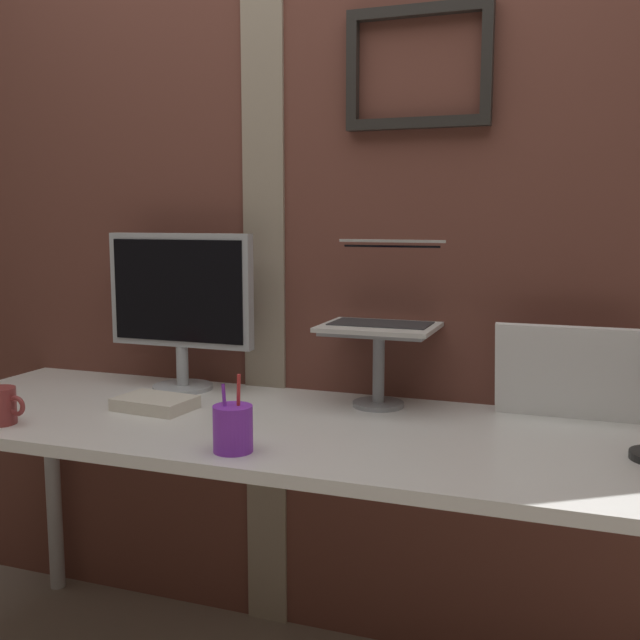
{
  "coord_description": "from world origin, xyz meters",
  "views": [
    {
      "loc": [
        0.72,
        -1.71,
        1.27
      ],
      "look_at": [
        0.06,
        0.08,
        1.01
      ],
      "focal_mm": 41.98,
      "sensor_mm": 36.0,
      "label": 1
    }
  ],
  "objects": [
    {
      "name": "brick_wall_back",
      "position": [
        -0.0,
        0.4,
        1.16
      ],
      "size": [
        3.34,
        0.16,
        2.33
      ],
      "color": "brown",
      "rests_on": "ground_plane"
    },
    {
      "name": "laptop_stand",
      "position": [
        0.18,
        0.22,
        0.9
      ],
      "size": [
        0.28,
        0.22,
        0.21
      ],
      "color": "gray",
      "rests_on": "desk"
    },
    {
      "name": "pen_cup",
      "position": [
        -0.01,
        -0.28,
        0.81
      ],
      "size": [
        0.09,
        0.09,
        0.17
      ],
      "color": "purple",
      "rests_on": "desk"
    },
    {
      "name": "laptop",
      "position": [
        0.18,
        0.29,
        1.04
      ],
      "size": [
        0.31,
        0.31,
        0.24
      ],
      "color": "silver",
      "rests_on": "laptop_stand"
    },
    {
      "name": "whiteboard_panel",
      "position": [
        0.67,
        0.24,
        0.88
      ],
      "size": [
        0.36,
        0.07,
        0.25
      ],
      "primitive_type": "cube",
      "rotation": [
        0.22,
        0.0,
        0.0
      ],
      "color": "white",
      "rests_on": "desk"
    },
    {
      "name": "monitor",
      "position": [
        -0.42,
        0.21,
        1.03
      ],
      "size": [
        0.46,
        0.18,
        0.47
      ],
      "color": "#ADB2B7",
      "rests_on": "desk"
    },
    {
      "name": "paper_clutter_stack",
      "position": [
        -0.37,
        -0.02,
        0.78
      ],
      "size": [
        0.21,
        0.16,
        0.03
      ],
      "primitive_type": "cube",
      "rotation": [
        0.0,
        0.0,
        -0.1
      ],
      "color": "silver",
      "rests_on": "desk"
    },
    {
      "name": "coffee_mug",
      "position": [
        -0.66,
        -0.28,
        0.8
      ],
      "size": [
        0.12,
        0.08,
        0.09
      ],
      "color": "maroon",
      "rests_on": "desk"
    },
    {
      "name": "desk",
      "position": [
        0.06,
        -0.02,
        0.69
      ],
      "size": [
        2.2,
        0.71,
        0.76
      ],
      "color": "white",
      "rests_on": "ground_plane"
    }
  ]
}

